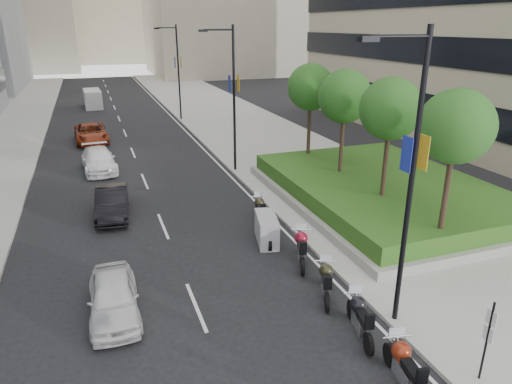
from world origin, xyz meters
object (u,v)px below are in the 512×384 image
motorcycle_3 (326,281)px  motorcycle_5 (267,229)px  lamp_post_0 (408,172)px  motorcycle_6 (260,210)px  lamp_post_2 (177,68)px  parking_sign (487,337)px  car_b (112,202)px  delivery_van (93,99)px  lamp_post_1 (232,93)px  car_d (91,133)px  motorcycle_1 (404,367)px  motorcycle_2 (360,317)px  motorcycle_4 (301,248)px  car_a (113,297)px  car_c (99,160)px

motorcycle_3 → motorcycle_5: 4.67m
lamp_post_0 → motorcycle_3: 5.07m
lamp_post_0 → motorcycle_6: size_ratio=3.97×
lamp_post_0 → lamp_post_2: same height
parking_sign → motorcycle_5: (-2.29, 9.73, -0.84)m
car_b → delivery_van: (-0.10, 33.66, 0.21)m
lamp_post_0 → lamp_post_1: same height
delivery_van → lamp_post_0: bearing=-82.8°
parking_sign → motorcycle_3: bearing=110.4°
motorcycle_5 → car_d: 22.82m
motorcycle_5 → motorcycle_6: bearing=-0.3°
lamp_post_2 → motorcycle_1: bearing=-92.1°
lamp_post_0 → motorcycle_1: bearing=-119.1°
motorcycle_3 → motorcycle_2: bearing=-156.3°
lamp_post_1 → parking_sign: 20.33m
motorcycle_6 → car_b: bearing=75.0°
motorcycle_4 → car_b: bearing=63.4°
lamp_post_2 → motorcycle_6: 26.49m
motorcycle_1 → delivery_van: 48.65m
motorcycle_3 → motorcycle_4: motorcycle_4 is taller
motorcycle_5 → car_b: bearing=61.6°
lamp_post_0 → delivery_van: bearing=99.7°
motorcycle_3 → car_b: (-6.54, 10.04, 0.10)m
lamp_post_2 → car_b: bearing=-108.8°
lamp_post_0 → parking_sign: size_ratio=3.60×
parking_sign → motorcycle_2: parking_sign is taller
car_d → motorcycle_1: bearing=-79.9°
lamp_post_1 → car_a: (-8.24, -13.54, -4.40)m
car_c → delivery_van: delivery_van is taller
lamp_post_2 → delivery_van: 13.97m
motorcycle_1 → delivery_van: size_ratio=0.50×
motorcycle_1 → car_b: car_b is taller
motorcycle_4 → motorcycle_5: bearing=37.8°
motorcycle_2 → motorcycle_5: motorcycle_5 is taller
lamp_post_1 → motorcycle_6: 9.30m
parking_sign → motorcycle_3: size_ratio=1.18×
motorcycle_6 → car_d: (-7.31, 19.59, 0.13)m
motorcycle_6 → car_c: 13.34m
motorcycle_1 → delivery_van: delivery_van is taller
parking_sign → motorcycle_6: parking_sign is taller
lamp_post_1 → motorcycle_4: bearing=-94.6°
motorcycle_3 → car_d: (-7.21, 26.44, 0.13)m
lamp_post_2 → parking_sign: lamp_post_2 is taller
lamp_post_1 → car_d: 14.91m
motorcycle_1 → car_b: 15.90m
motorcycle_5 → delivery_van: (-6.23, 39.05, 0.30)m
motorcycle_1 → motorcycle_4: motorcycle_4 is taller
lamp_post_1 → motorcycle_4: 13.24m
lamp_post_0 → motorcycle_4: 6.42m
car_b → motorcycle_3: bearing=-52.1°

